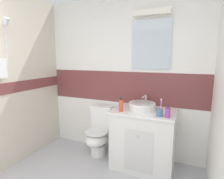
% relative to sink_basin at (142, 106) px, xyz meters
% --- Properties ---
extents(wall_back_tiled, '(3.20, 0.20, 2.50)m').
position_rel_sink_basin_xyz_m(wall_back_tiled, '(-0.41, 0.34, 0.36)').
color(wall_back_tiled, white).
rests_on(wall_back_tiled, ground_plane).
extents(vanity_cabinet, '(0.86, 0.61, 0.85)m').
position_rel_sink_basin_xyz_m(vanity_cabinet, '(0.04, -0.00, -0.48)').
color(vanity_cabinet, silver).
rests_on(vanity_cabinet, ground_plane).
extents(sink_basin, '(0.37, 0.42, 0.18)m').
position_rel_sink_basin_xyz_m(sink_basin, '(0.00, 0.00, 0.00)').
color(sink_basin, white).
rests_on(sink_basin, vanity_cabinet).
extents(toilet, '(0.37, 0.50, 0.80)m').
position_rel_sink_basin_xyz_m(toilet, '(-0.71, 0.05, -0.53)').
color(toilet, white).
rests_on(toilet, ground_plane).
extents(toothbrush_cup, '(0.08, 0.08, 0.23)m').
position_rel_sink_basin_xyz_m(toothbrush_cup, '(0.28, -0.21, -0.00)').
color(toothbrush_cup, '#4C7299').
rests_on(toothbrush_cup, vanity_cabinet).
extents(soap_dispenser, '(0.06, 0.06, 0.16)m').
position_rel_sink_basin_xyz_m(soap_dispenser, '(0.37, -0.21, 0.01)').
color(soap_dispenser, '#993F99').
rests_on(soap_dispenser, vanity_cabinet).
extents(mouthwash_bottle, '(0.06, 0.06, 0.18)m').
position_rel_sink_basin_xyz_m(mouthwash_bottle, '(-0.24, -0.20, 0.03)').
color(mouthwash_bottle, '#D84C33').
rests_on(mouthwash_bottle, vanity_cabinet).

